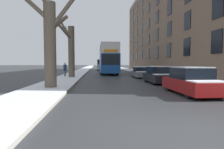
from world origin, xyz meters
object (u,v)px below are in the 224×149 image
(parked_car_0, at_px, (192,82))
(parked_car_2, at_px, (142,72))
(bare_tree_left_1, at_px, (71,50))
(double_decker_bus, at_px, (108,58))
(parked_car_1, at_px, (158,75))
(bare_tree_left_0, at_px, (51,40))
(oncoming_van, at_px, (101,64))
(pedestrian_left_sidewalk, at_px, (65,69))

(parked_car_0, height_order, parked_car_2, parked_car_0)
(parked_car_0, bearing_deg, bare_tree_left_1, 124.24)
(double_decker_bus, height_order, parked_car_1, double_decker_bus)
(parked_car_1, bearing_deg, bare_tree_left_0, -156.60)
(oncoming_van, bearing_deg, parked_car_2, -80.66)
(parked_car_1, height_order, parked_car_2, parked_car_1)
(oncoming_van, bearing_deg, double_decker_bus, -87.45)
(bare_tree_left_1, height_order, oncoming_van, bare_tree_left_1)
(parked_car_0, height_order, oncoming_van, oncoming_van)
(bare_tree_left_0, distance_m, parked_car_1, 9.12)
(oncoming_van, height_order, pedestrian_left_sidewalk, oncoming_van)
(parked_car_2, bearing_deg, bare_tree_left_1, -177.42)
(bare_tree_left_0, xyz_separation_m, parked_car_0, (8.05, -2.49, -2.49))
(bare_tree_left_1, relative_size, pedestrian_left_sidewalk, 3.57)
(bare_tree_left_0, height_order, oncoming_van, bare_tree_left_0)
(bare_tree_left_0, height_order, parked_car_0, bare_tree_left_0)
(double_decker_bus, bearing_deg, oncoming_van, 92.55)
(parked_car_1, bearing_deg, parked_car_2, 90.00)
(double_decker_bus, relative_size, parked_car_0, 2.37)
(bare_tree_left_0, distance_m, bare_tree_left_1, 9.24)
(bare_tree_left_0, relative_size, pedestrian_left_sidewalk, 3.82)
(bare_tree_left_1, bearing_deg, parked_car_2, 2.58)
(bare_tree_left_1, bearing_deg, parked_car_0, -55.76)
(double_decker_bus, height_order, parked_car_2, double_decker_bus)
(bare_tree_left_1, xyz_separation_m, oncoming_van, (3.93, 24.99, -1.76))
(bare_tree_left_1, bearing_deg, pedestrian_left_sidewalk, 121.94)
(bare_tree_left_1, bearing_deg, double_decker_bus, 62.13)
(bare_tree_left_1, xyz_separation_m, parked_car_1, (7.98, -5.75, -2.46))
(parked_car_1, relative_size, pedestrian_left_sidewalk, 2.33)
(parked_car_1, distance_m, parked_car_2, 6.11)
(bare_tree_left_1, distance_m, parked_car_2, 8.37)
(pedestrian_left_sidewalk, bearing_deg, double_decker_bus, 125.01)
(parked_car_2, bearing_deg, pedestrian_left_sidewalk, 173.49)
(double_decker_bus, distance_m, pedestrian_left_sidewalk, 9.38)
(parked_car_1, bearing_deg, bare_tree_left_1, 144.21)
(bare_tree_left_0, bearing_deg, parked_car_1, 23.40)
(pedestrian_left_sidewalk, bearing_deg, bare_tree_left_0, -14.25)
(double_decker_bus, distance_m, oncoming_van, 16.26)
(bare_tree_left_0, bearing_deg, parked_car_0, -17.16)
(bare_tree_left_1, relative_size, parked_car_2, 1.58)
(bare_tree_left_1, height_order, parked_car_0, bare_tree_left_1)
(parked_car_1, xyz_separation_m, pedestrian_left_sidewalk, (-8.83, 7.12, 0.30))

